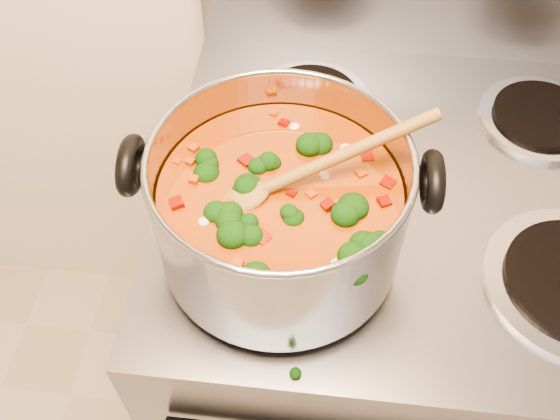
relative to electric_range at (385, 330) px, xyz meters
The scene contains 4 objects.
electric_range is the anchor object (origin of this frame).
stockpot 0.60m from the electric_range, 143.82° to the right, with size 0.36×0.30×0.18m.
wooden_spoon 0.64m from the electric_range, 142.90° to the right, with size 0.26×0.13×0.09m.
cooktop_crumbs 0.48m from the electric_range, 136.05° to the right, with size 0.39×0.01×0.01m.
Camera 1 is at (-0.13, 0.57, 1.59)m, focal length 40.00 mm.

